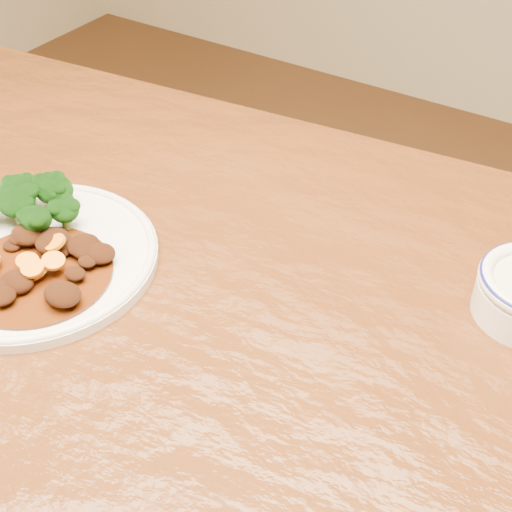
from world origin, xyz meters
The scene contains 4 objects.
dining_table centered at (0.00, 0.00, 0.67)m, with size 1.58×1.04×0.75m.
dinner_plate centered at (-0.20, 0.02, 0.76)m, with size 0.26×0.26×0.02m.
broccoli_florets centered at (-0.25, 0.06, 0.79)m, with size 0.12×0.10×0.05m.
mince_stew centered at (-0.17, 0.01, 0.77)m, with size 0.16×0.16×0.03m.
Camera 1 is at (0.31, -0.35, 1.25)m, focal length 50.00 mm.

